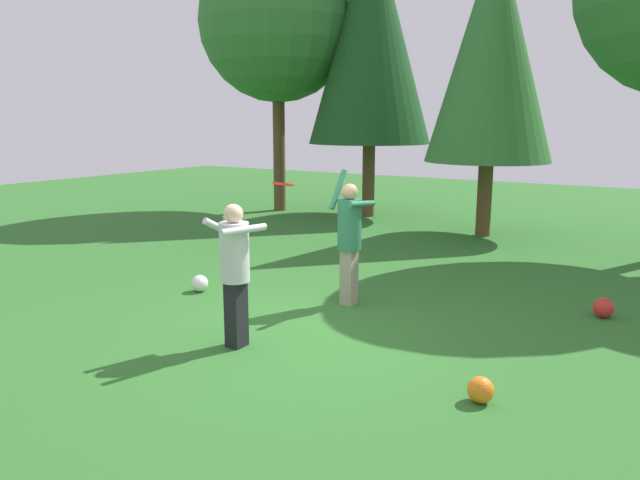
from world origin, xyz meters
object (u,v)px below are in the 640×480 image
at_px(tree_far_left, 277,23).
at_px(tree_center, 492,48).
at_px(person_catcher, 235,263).
at_px(tree_left, 371,32).
at_px(person_thrower, 349,233).
at_px(ball_orange, 481,390).
at_px(frisbee, 283,184).
at_px(ball_white, 200,283).
at_px(ball_red, 603,308).

xyz_separation_m(tree_far_left, tree_center, (6.25, -0.73, -1.12)).
relative_size(person_catcher, tree_left, 0.22).
height_order(person_thrower, ball_orange, person_thrower).
bearing_deg(tree_far_left, tree_left, 8.72).
xyz_separation_m(frisbee, tree_far_left, (-6.10, 8.33, 3.38)).
bearing_deg(tree_center, frisbee, -91.13).
distance_m(ball_white, tree_center, 8.24).
distance_m(ball_red, tree_left, 10.16).
bearing_deg(person_thrower, ball_white, -69.11).
xyz_separation_m(person_catcher, ball_orange, (2.86, 0.11, -0.87)).
xyz_separation_m(ball_red, tree_center, (-3.15, 4.87, 3.98)).
relative_size(tree_left, tree_center, 1.17).
bearing_deg(person_catcher, person_thrower, 8.08).
xyz_separation_m(person_catcher, ball_red, (3.50, 3.41, -0.86)).
distance_m(ball_orange, tree_left, 12.08).
relative_size(frisbee, ball_red, 1.07).
bearing_deg(tree_left, person_catcher, -71.22).
height_order(frisbee, tree_left, tree_left).
xyz_separation_m(person_thrower, tree_far_left, (-6.20, 6.88, 4.19)).
xyz_separation_m(person_thrower, ball_orange, (2.56, -2.03, -0.92)).
distance_m(person_thrower, tree_far_left, 10.17).
bearing_deg(person_thrower, frisbee, 0.00).
xyz_separation_m(person_catcher, ball_white, (-1.96, 1.45, -0.87)).
bearing_deg(tree_left, frisbee, -68.71).
bearing_deg(tree_center, person_catcher, -92.41).
distance_m(ball_orange, tree_far_left, 13.50).
xyz_separation_m(person_thrower, person_catcher, (-0.30, -2.14, -0.04)).
distance_m(tree_left, tree_center, 3.80).
bearing_deg(tree_center, ball_red, -57.12).
relative_size(frisbee, tree_center, 0.04).
distance_m(person_thrower, ball_white, 2.53).
distance_m(ball_white, ball_orange, 5.01).
height_order(ball_white, tree_center, tree_center).
distance_m(frisbee, tree_left, 9.84).
xyz_separation_m(tree_far_left, tree_left, (2.70, 0.41, -0.40)).
relative_size(frisbee, ball_orange, 1.15).
xyz_separation_m(ball_white, tree_far_left, (-3.95, 7.56, 5.10)).
relative_size(ball_white, ball_red, 0.96).
bearing_deg(ball_white, tree_far_left, 117.55).
distance_m(ball_white, tree_left, 9.34).
relative_size(person_catcher, ball_white, 6.49).
distance_m(person_thrower, ball_red, 3.56).
bearing_deg(ball_red, tree_far_left, 149.22).
bearing_deg(tree_far_left, ball_red, -30.78).
distance_m(person_thrower, ball_orange, 3.40).
xyz_separation_m(ball_red, tree_far_left, (-9.40, 5.60, 5.10)).
distance_m(ball_white, ball_red, 5.80).
bearing_deg(frisbee, tree_left, 111.29).
xyz_separation_m(person_catcher, tree_far_left, (-5.90, 9.02, 4.23)).
relative_size(person_thrower, tree_far_left, 0.26).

